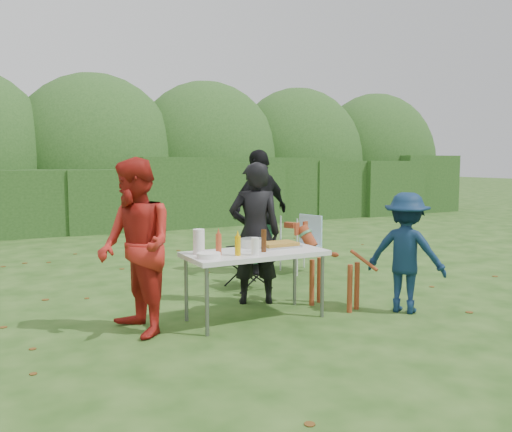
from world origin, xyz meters
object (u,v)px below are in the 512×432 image
person_cook (255,233)px  ketchup_bottle (219,245)px  child (406,253)px  folding_table (255,256)px  beer_bottle (264,241)px  person_black_puffy (260,212)px  dog (334,267)px  paper_towel_roll (199,242)px  person_red_jacket (136,247)px  camping_chair (248,256)px  mustard_bottle (238,246)px  lawn_chair (301,244)px

person_cook → ketchup_bottle: (-0.75, -0.61, 0.01)m
child → ketchup_bottle: (-2.07, 0.52, 0.17)m
ketchup_bottle → child: bearing=-14.0°
folding_table → beer_bottle: (0.07, -0.07, 0.17)m
beer_bottle → person_cook: bearing=69.6°
person_black_puffy → dog: (-0.18, -2.11, -0.46)m
person_cook → paper_towel_roll: size_ratio=6.49×
person_red_jacket → dog: person_red_jacket is taller
person_red_jacket → ketchup_bottle: (0.83, -0.12, -0.02)m
person_red_jacket → beer_bottle: (1.33, -0.16, -0.01)m
camping_chair → mustard_bottle: size_ratio=4.31×
folding_table → ketchup_bottle: (-0.44, -0.03, 0.16)m
beer_bottle → mustard_bottle: bearing=-168.7°
child → person_red_jacket: bearing=43.3°
dog → person_black_puffy: bearing=-29.3°
ketchup_bottle → folding_table: bearing=3.6°
lawn_chair → paper_towel_roll: bearing=22.0°
person_cook → beer_bottle: person_cook is taller
folding_table → dog: (1.03, -0.02, -0.21)m
ketchup_bottle → paper_towel_roll: size_ratio=0.85×
beer_bottle → person_red_jacket: bearing=173.1°
folding_table → person_red_jacket: 1.28m
dog → ketchup_bottle: size_ratio=4.51×
person_black_puffy → child: person_black_puffy is taller
camping_chair → beer_bottle: size_ratio=3.59×
folding_table → lawn_chair: (1.78, 1.85, -0.25)m
person_black_puffy → child: size_ratio=1.38×
child → person_black_puffy: bearing=-25.2°
dog → person_red_jacket: bearing=62.7°
dog → ketchup_bottle: ketchup_bottle is taller
person_cook → child: size_ratio=1.25×
person_cook → camping_chair: person_cook is taller
dog → child: bearing=-155.4°
person_black_puffy → child: (0.42, -2.64, -0.26)m
person_black_puffy → dog: size_ratio=1.88×
dog → ketchup_bottle: 1.52m
person_cook → child: (1.32, -1.13, -0.17)m
person_cook → person_red_jacket: (-1.58, -0.49, 0.03)m
child → camping_chair: size_ratio=1.57×
person_cook → dog: person_cook is taller
dog → paper_towel_roll: (-1.62, 0.15, 0.40)m
ketchup_bottle → camping_chair: bearing=52.3°
lawn_chair → camping_chair: bearing=10.6°
child → paper_towel_roll: child is taller
ketchup_bottle → paper_towel_roll: paper_towel_roll is taller
mustard_bottle → person_black_puffy: bearing=56.4°
folding_table → lawn_chair: 2.58m
folding_table → lawn_chair: bearing=46.1°
beer_bottle → paper_towel_roll: size_ratio=0.92×
person_black_puffy → lawn_chair: bearing=138.8°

